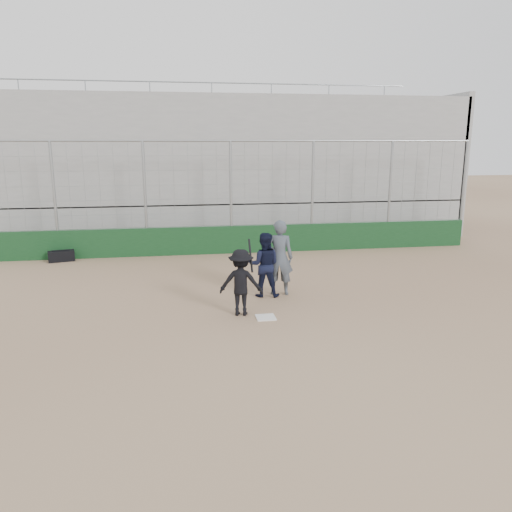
{
  "coord_description": "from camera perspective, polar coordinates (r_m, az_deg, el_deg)",
  "views": [
    {
      "loc": [
        -1.96,
        -10.73,
        3.98
      ],
      "look_at": [
        0.0,
        1.4,
        1.15
      ],
      "focal_mm": 35.0,
      "sensor_mm": 36.0,
      "label": 1
    }
  ],
  "objects": [
    {
      "name": "batter_at_plate",
      "position": [
        11.6,
        -1.72,
        -3.03
      ],
      "size": [
        1.12,
        0.84,
        1.74
      ],
      "color": "black",
      "rests_on": "ground"
    },
    {
      "name": "backstop",
      "position": [
        18.09,
        -2.84,
        3.33
      ],
      "size": [
        18.1,
        0.25,
        4.04
      ],
      "color": "#103317",
      "rests_on": "ground"
    },
    {
      "name": "bleachers",
      "position": [
        22.79,
        -4.31,
        10.27
      ],
      "size": [
        20.25,
        6.7,
        6.98
      ],
      "color": "gray",
      "rests_on": "ground"
    },
    {
      "name": "umpire",
      "position": [
        13.14,
        2.67,
        -0.6
      ],
      "size": [
        0.82,
        0.64,
        1.8
      ],
      "primitive_type": "imported",
      "rotation": [
        0.0,
        0.0,
        2.9
      ],
      "color": "#434B55",
      "rests_on": "ground"
    },
    {
      "name": "home_plate",
      "position": [
        11.61,
        1.11,
        -7.02
      ],
      "size": [
        0.44,
        0.44,
        0.02
      ],
      "primitive_type": "cube",
      "color": "white",
      "rests_on": "ground"
    },
    {
      "name": "catcher_crouched",
      "position": [
        13.0,
        0.93,
        -2.22
      ],
      "size": [
        0.95,
        0.81,
        1.15
      ],
      "color": "black",
      "rests_on": "ground"
    },
    {
      "name": "ground",
      "position": [
        11.61,
        1.11,
        -7.08
      ],
      "size": [
        90.0,
        90.0,
        0.0
      ],
      "primitive_type": "plane",
      "color": "brown",
      "rests_on": "ground"
    },
    {
      "name": "equipment_bag",
      "position": [
        18.17,
        -21.36,
        -0.0
      ],
      "size": [
        0.91,
        0.55,
        0.4
      ],
      "color": "black",
      "rests_on": "ground"
    }
  ]
}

